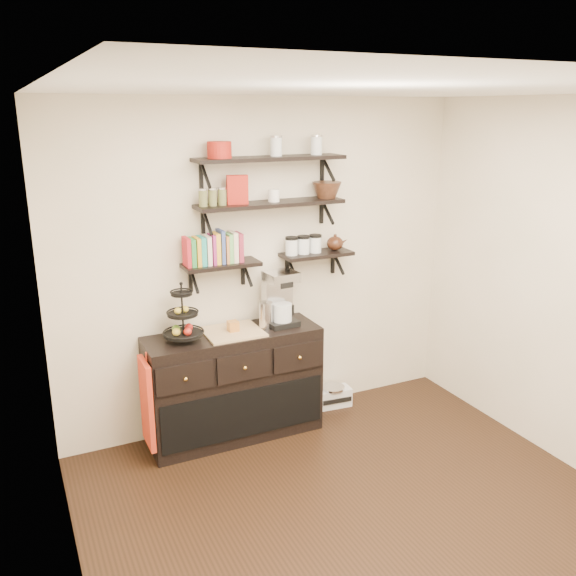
{
  "coord_description": "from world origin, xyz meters",
  "views": [
    {
      "loc": [
        -1.92,
        -2.75,
        2.6
      ],
      "look_at": [
        -0.07,
        1.15,
        1.33
      ],
      "focal_mm": 38.0,
      "sensor_mm": 36.0,
      "label": 1
    }
  ],
  "objects_px": {
    "coffee_maker": "(280,299)",
    "radio": "(333,396)",
    "fruit_stand": "(183,322)",
    "sideboard": "(234,384)"
  },
  "relations": [
    {
      "from": "sideboard",
      "to": "radio",
      "type": "bearing_deg",
      "value": 5.53
    },
    {
      "from": "sideboard",
      "to": "radio",
      "type": "relative_size",
      "value": 4.22
    },
    {
      "from": "sideboard",
      "to": "radio",
      "type": "height_order",
      "value": "sideboard"
    },
    {
      "from": "sideboard",
      "to": "coffee_maker",
      "type": "xyz_separation_m",
      "value": [
        0.42,
        0.03,
        0.66
      ]
    },
    {
      "from": "coffee_maker",
      "to": "radio",
      "type": "relative_size",
      "value": 1.36
    },
    {
      "from": "fruit_stand",
      "to": "coffee_maker",
      "type": "distance_m",
      "value": 0.82
    },
    {
      "from": "fruit_stand",
      "to": "coffee_maker",
      "type": "height_order",
      "value": "coffee_maker"
    },
    {
      "from": "sideboard",
      "to": "coffee_maker",
      "type": "height_order",
      "value": "coffee_maker"
    },
    {
      "from": "coffee_maker",
      "to": "radio",
      "type": "bearing_deg",
      "value": 1.96
    },
    {
      "from": "sideboard",
      "to": "fruit_stand",
      "type": "height_order",
      "value": "fruit_stand"
    }
  ]
}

